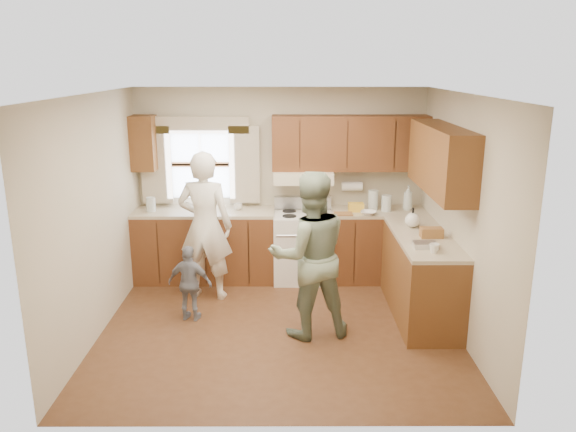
{
  "coord_description": "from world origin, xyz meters",
  "views": [
    {
      "loc": [
        0.09,
        -5.61,
        2.78
      ],
      "look_at": [
        0.1,
        0.4,
        1.15
      ],
      "focal_mm": 35.0,
      "sensor_mm": 36.0,
      "label": 1
    }
  ],
  "objects_px": {
    "woman_left": "(205,226)",
    "woman_right": "(310,255)",
    "stove": "(303,245)",
    "child": "(190,283)"
  },
  "relations": [
    {
      "from": "stove",
      "to": "woman_right",
      "type": "bearing_deg",
      "value": -89.21
    },
    {
      "from": "woman_left",
      "to": "woman_right",
      "type": "height_order",
      "value": "woman_left"
    },
    {
      "from": "woman_left",
      "to": "woman_right",
      "type": "distance_m",
      "value": 1.57
    },
    {
      "from": "woman_right",
      "to": "woman_left",
      "type": "bearing_deg",
      "value": -51.45
    },
    {
      "from": "woman_left",
      "to": "child",
      "type": "bearing_deg",
      "value": 91.38
    },
    {
      "from": "woman_left",
      "to": "stove",
      "type": "bearing_deg",
      "value": -144.34
    },
    {
      "from": "woman_right",
      "to": "stove",
      "type": "bearing_deg",
      "value": -101.28
    },
    {
      "from": "stove",
      "to": "woman_left",
      "type": "xyz_separation_m",
      "value": [
        -1.19,
        -0.59,
        0.44
      ]
    },
    {
      "from": "stove",
      "to": "woman_left",
      "type": "height_order",
      "value": "woman_left"
    },
    {
      "from": "stove",
      "to": "child",
      "type": "distance_m",
      "value": 1.79
    }
  ]
}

